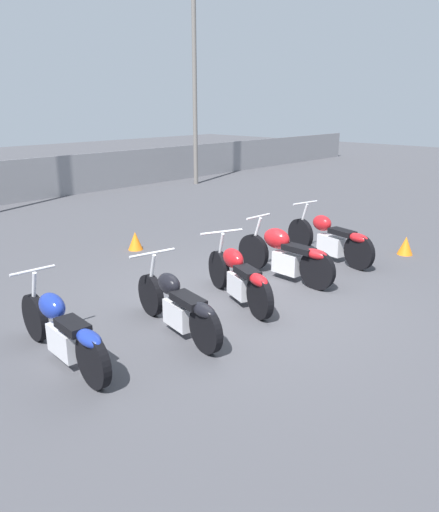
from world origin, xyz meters
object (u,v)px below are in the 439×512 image
at_px(motorcycle_slot_0, 63,330).
at_px(motorcycle_slot_3, 285,254).
at_px(traffic_cone_far, 406,246).
at_px(motorcycle_slot_4, 330,238).
at_px(traffic_cone_near, 135,241).
at_px(light_pole_left, 194,33).
at_px(motorcycle_slot_2, 239,277).
at_px(motorcycle_slot_1, 178,305).

relative_size(motorcycle_slot_0, motorcycle_slot_3, 1.03).
height_order(motorcycle_slot_3, traffic_cone_far, motorcycle_slot_3).
height_order(motorcycle_slot_0, motorcycle_slot_4, motorcycle_slot_4).
bearing_deg(motorcycle_slot_4, traffic_cone_far, -22.13).
distance_m(motorcycle_slot_3, motorcycle_slot_4, 1.51).
xyz_separation_m(motorcycle_slot_0, traffic_cone_near, (3.47, 3.18, -0.22)).
relative_size(motorcycle_slot_0, traffic_cone_far, 5.84).
height_order(light_pole_left, traffic_cone_far, light_pole_left).
bearing_deg(light_pole_left, traffic_cone_near, -142.20).
bearing_deg(motorcycle_slot_0, motorcycle_slot_2, -0.97).
bearing_deg(motorcycle_slot_4, motorcycle_slot_3, -166.10).
bearing_deg(traffic_cone_near, motorcycle_slot_3, -78.72).
relative_size(motorcycle_slot_2, motorcycle_slot_4, 0.87).
bearing_deg(traffic_cone_near, motorcycle_slot_2, -101.09).
distance_m(light_pole_left, motorcycle_slot_3, 11.79).
relative_size(motorcycle_slot_1, motorcycle_slot_2, 1.05).
bearing_deg(motorcycle_slot_4, motorcycle_slot_0, -168.51).
relative_size(motorcycle_slot_4, traffic_cone_far, 5.96).
bearing_deg(motorcycle_slot_3, motorcycle_slot_1, -171.77).
height_order(traffic_cone_near, traffic_cone_far, traffic_cone_near).
relative_size(motorcycle_slot_0, motorcycle_slot_4, 0.98).
bearing_deg(motorcycle_slot_0, traffic_cone_near, 47.10).
distance_m(traffic_cone_near, traffic_cone_far, 5.49).
bearing_deg(light_pole_left, motorcycle_slot_0, -140.55).
bearing_deg(traffic_cone_near, traffic_cone_far, -50.15).
relative_size(motorcycle_slot_1, traffic_cone_far, 5.44).
bearing_deg(motorcycle_slot_1, motorcycle_slot_4, 14.96).
bearing_deg(traffic_cone_far, motorcycle_slot_0, 171.55).
bearing_deg(light_pole_left, traffic_cone_far, -109.75).
distance_m(light_pole_left, traffic_cone_near, 10.17).
height_order(motorcycle_slot_2, motorcycle_slot_4, motorcycle_slot_4).
xyz_separation_m(motorcycle_slot_2, traffic_cone_near, (0.68, 3.45, -0.23)).
xyz_separation_m(light_pole_left, motorcycle_slot_0, (-10.45, -8.59, -4.81)).
bearing_deg(motorcycle_slot_1, motorcycle_slot_2, 16.26).
distance_m(motorcycle_slot_4, traffic_cone_near, 3.95).
height_order(motorcycle_slot_0, motorcycle_slot_3, motorcycle_slot_3).
height_order(light_pole_left, motorcycle_slot_1, light_pole_left).
bearing_deg(motorcycle_slot_1, motorcycle_slot_3, 16.40).
xyz_separation_m(motorcycle_slot_0, motorcycle_slot_1, (1.44, -0.39, -0.01)).
distance_m(motorcycle_slot_1, motorcycle_slot_3, 2.70).
relative_size(light_pole_left, traffic_cone_far, 24.79).
xyz_separation_m(motorcycle_slot_0, motorcycle_slot_2, (2.79, -0.27, 0.01)).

